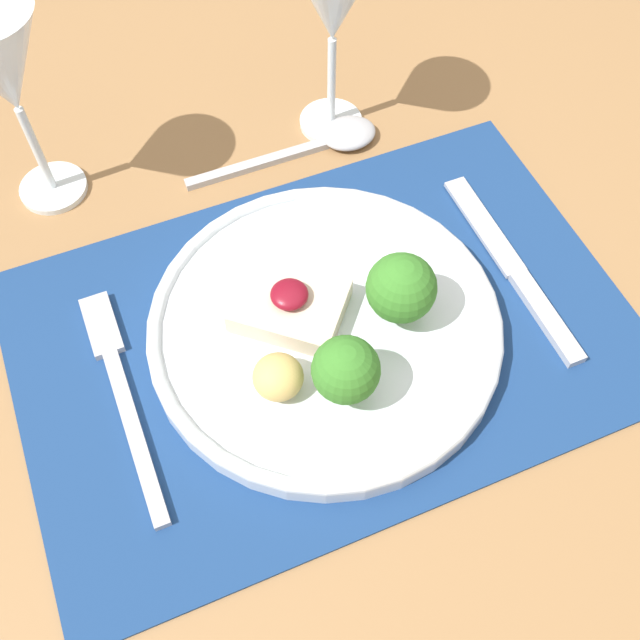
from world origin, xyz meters
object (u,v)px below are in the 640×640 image
(knife, at_px, (519,277))
(dinner_plate, at_px, (324,325))
(wine_glass_far, at_px, (1,69))
(fork, at_px, (120,385))
(spoon, at_px, (330,139))

(knife, bearing_deg, dinner_plate, 174.36)
(knife, height_order, wine_glass_far, wine_glass_far)
(knife, bearing_deg, fork, 173.16)
(wine_glass_far, bearing_deg, spoon, -9.71)
(dinner_plate, bearing_deg, knife, -3.95)
(dinner_plate, relative_size, spoon, 1.48)
(dinner_plate, bearing_deg, fork, 173.56)
(dinner_plate, height_order, fork, dinner_plate)
(dinner_plate, distance_m, fork, 0.17)
(fork, bearing_deg, knife, -3.35)
(fork, xyz_separation_m, wine_glass_far, (-0.01, 0.23, 0.13))
(fork, bearing_deg, dinner_plate, -4.63)
(wine_glass_far, bearing_deg, knife, -36.56)
(knife, distance_m, wine_glass_far, 0.45)
(fork, distance_m, spoon, 0.31)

